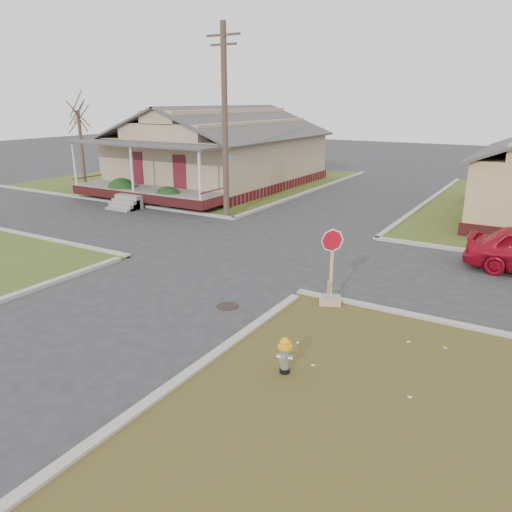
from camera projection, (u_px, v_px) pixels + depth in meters
The scene contains 11 objects.
ground at pixel (178, 287), 15.61m from camera, with size 120.00×120.00×0.00m, color #2B2C2E.
verge_far_left at pixel (197, 179), 36.71m from camera, with size 19.00×19.00×0.05m, color #3A4C1B.
curbs at pixel (259, 248), 19.71m from camera, with size 80.00×40.00×0.12m, color #A8A297, non-canonical shape.
manhole at pixel (228, 306), 14.12m from camera, with size 0.64×0.64×0.01m, color black.
corner_house at pixel (219, 152), 33.49m from camera, with size 10.10×15.50×5.30m.
utility_pole at pixel (225, 121), 23.57m from camera, with size 1.80×0.28×9.00m.
tree_far_left at pixel (82, 148), 33.51m from camera, with size 0.22×0.22×4.90m, color #433227.
fire_hydrant at pixel (285, 354), 10.47m from camera, with size 0.30×0.30×0.81m.
stop_sign at pixel (330, 287), 14.10m from camera, with size 0.62×0.61×2.19m.
hedge_left at pixel (122, 190), 28.47m from camera, with size 1.62×1.33×1.24m, color #183413.
hedge_right at pixel (168, 197), 26.71m from camera, with size 1.48×1.21×1.13m, color #183413.
Camera 1 is at (9.59, -11.29, 5.58)m, focal length 35.00 mm.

